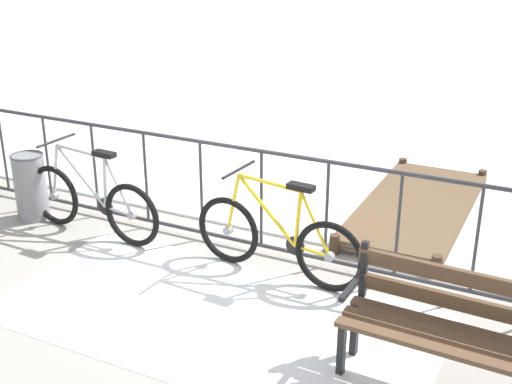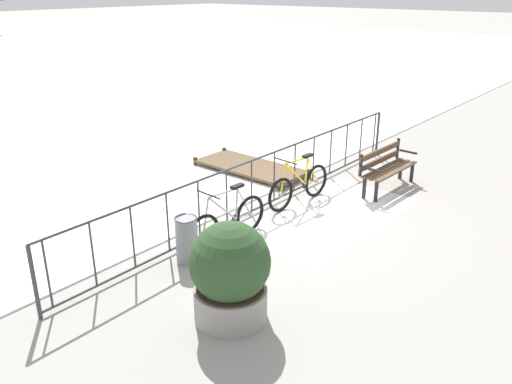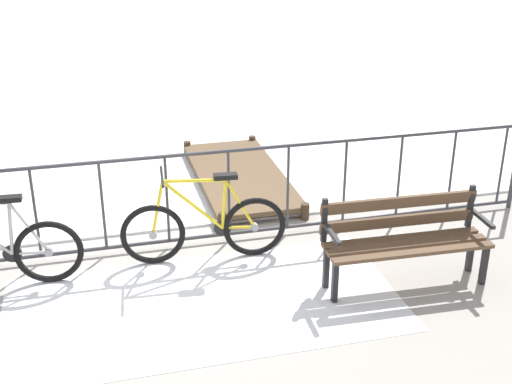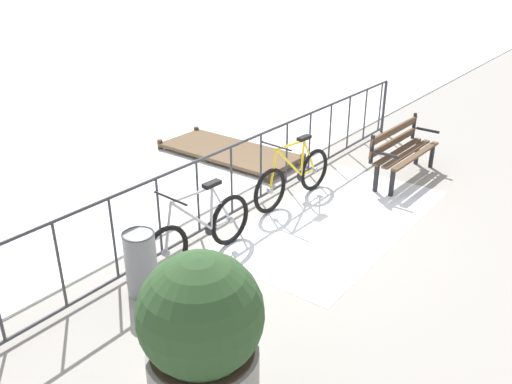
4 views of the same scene
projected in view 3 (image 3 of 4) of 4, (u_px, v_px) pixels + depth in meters
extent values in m
plane|color=#9E9991|center=(139.00, 251.00, 7.23)|extent=(160.00, 160.00, 0.00)
cube|color=white|center=(204.00, 304.00, 6.28)|extent=(3.65, 1.83, 0.01)
cylinder|color=#38383D|center=(132.00, 159.00, 6.82)|extent=(9.00, 0.04, 0.04)
cylinder|color=#38383D|center=(138.00, 244.00, 7.20)|extent=(9.00, 0.04, 0.04)
cylinder|color=#38383D|center=(35.00, 213.00, 6.78)|extent=(0.03, 0.03, 0.97)
cylinder|color=#38383D|center=(103.00, 206.00, 6.93)|extent=(0.03, 0.03, 0.97)
cylinder|color=#38383D|center=(167.00, 200.00, 7.08)|extent=(0.03, 0.03, 0.97)
cylinder|color=#38383D|center=(229.00, 193.00, 7.24)|extent=(0.03, 0.03, 0.97)
cylinder|color=#38383D|center=(288.00, 187.00, 7.39)|extent=(0.03, 0.03, 0.97)
cylinder|color=#38383D|center=(345.00, 182.00, 7.54)|extent=(0.03, 0.03, 0.97)
cylinder|color=#38383D|center=(399.00, 176.00, 7.69)|extent=(0.03, 0.03, 0.97)
cylinder|color=#38383D|center=(452.00, 171.00, 7.85)|extent=(0.03, 0.03, 0.97)
cylinder|color=#38383D|center=(502.00, 165.00, 8.00)|extent=(0.03, 0.03, 0.97)
torus|color=black|center=(254.00, 227.00, 7.02)|extent=(0.66, 0.11, 0.66)
cylinder|color=gray|center=(254.00, 227.00, 7.02)|extent=(0.08, 0.07, 0.08)
torus|color=black|center=(153.00, 235.00, 6.86)|extent=(0.66, 0.11, 0.66)
cylinder|color=gray|center=(153.00, 235.00, 6.86)|extent=(0.08, 0.07, 0.08)
cylinder|color=yellow|center=(224.00, 204.00, 6.86)|extent=(0.08, 0.04, 0.53)
cylinder|color=yellow|center=(193.00, 205.00, 6.81)|extent=(0.61, 0.09, 0.59)
cylinder|color=yellow|center=(194.00, 181.00, 6.70)|extent=(0.63, 0.09, 0.07)
cylinder|color=yellow|center=(239.00, 227.00, 6.99)|extent=(0.34, 0.06, 0.05)
cylinder|color=yellow|center=(240.00, 204.00, 6.89)|extent=(0.32, 0.05, 0.56)
cylinder|color=yellow|center=(158.00, 208.00, 6.75)|extent=(0.16, 0.05, 0.59)
cube|color=black|center=(226.00, 176.00, 6.74)|extent=(0.25, 0.12, 0.05)
cylinder|color=black|center=(162.00, 177.00, 6.63)|extent=(0.07, 0.52, 0.03)
cylinder|color=black|center=(222.00, 228.00, 6.96)|extent=(0.18, 0.03, 0.18)
torus|color=black|center=(49.00, 252.00, 6.52)|extent=(0.66, 0.10, 0.66)
cylinder|color=gray|center=(49.00, 252.00, 6.52)|extent=(0.08, 0.06, 0.08)
cylinder|color=#B2B2B7|center=(11.00, 229.00, 6.35)|extent=(0.08, 0.04, 0.53)
cylinder|color=#B2B2B7|center=(31.00, 253.00, 6.49)|extent=(0.34, 0.05, 0.05)
cylinder|color=#B2B2B7|center=(29.00, 228.00, 6.39)|extent=(0.32, 0.05, 0.56)
cube|color=black|center=(8.00, 199.00, 6.23)|extent=(0.25, 0.11, 0.05)
cylinder|color=black|center=(12.00, 253.00, 6.45)|extent=(0.18, 0.03, 0.18)
cube|color=brown|center=(401.00, 238.00, 6.55)|extent=(1.60, 0.16, 0.04)
cube|color=brown|center=(408.00, 245.00, 6.41)|extent=(1.60, 0.16, 0.04)
cube|color=brown|center=(414.00, 253.00, 6.28)|extent=(1.60, 0.16, 0.04)
cube|color=brown|center=(398.00, 221.00, 6.58)|extent=(1.60, 0.11, 0.12)
cube|color=brown|center=(400.00, 202.00, 6.50)|extent=(1.60, 0.11, 0.12)
cube|color=black|center=(484.00, 264.00, 6.53)|extent=(0.05, 0.06, 0.44)
cube|color=black|center=(471.00, 251.00, 6.77)|extent=(0.05, 0.06, 0.44)
cube|color=black|center=(470.00, 206.00, 6.70)|extent=(0.05, 0.05, 0.45)
cube|color=black|center=(483.00, 219.00, 6.48)|extent=(0.05, 0.40, 0.04)
cube|color=black|center=(335.00, 281.00, 6.23)|extent=(0.05, 0.06, 0.44)
cube|color=black|center=(326.00, 267.00, 6.47)|extent=(0.05, 0.06, 0.44)
cube|color=black|center=(324.00, 220.00, 6.40)|extent=(0.05, 0.05, 0.45)
cube|color=black|center=(332.00, 235.00, 6.18)|extent=(0.05, 0.40, 0.04)
cube|color=brown|center=(239.00, 175.00, 8.91)|extent=(1.10, 2.53, 0.06)
cylinder|color=#433323|center=(223.00, 221.00, 7.69)|extent=(0.10, 0.10, 0.20)
cylinder|color=#433323|center=(305.00, 211.00, 7.91)|extent=(0.10, 0.10, 0.20)
cylinder|color=#433323|center=(187.00, 148.00, 9.93)|extent=(0.10, 0.10, 0.20)
cylinder|color=#433323|center=(252.00, 143.00, 10.16)|extent=(0.10, 0.10, 0.20)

